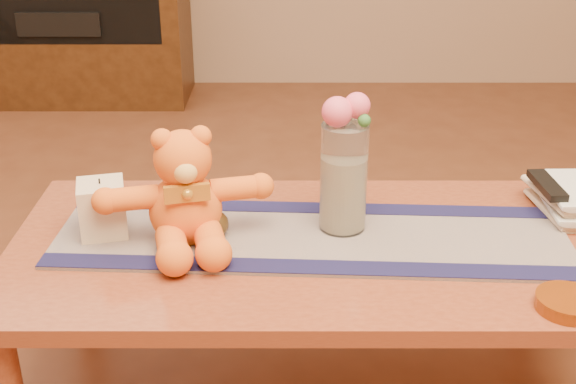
{
  "coord_description": "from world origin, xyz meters",
  "views": [
    {
      "loc": [
        -0.05,
        -1.54,
        1.3
      ],
      "look_at": [
        -0.05,
        0.0,
        0.58
      ],
      "focal_mm": 46.94,
      "sensor_mm": 36.0,
      "label": 1
    }
  ],
  "objects_px": {
    "bronze_ball": "(215,224)",
    "teddy_bear": "(184,187)",
    "pillar_candle": "(102,208)",
    "amber_dish": "(568,303)",
    "tv_remote": "(547,185)",
    "book_bottom": "(541,211)",
    "glass_vase": "(344,178)"
  },
  "relations": [
    {
      "from": "bronze_ball",
      "to": "teddy_bear",
      "type": "bearing_deg",
      "value": -173.38
    },
    {
      "from": "teddy_bear",
      "to": "pillar_candle",
      "type": "height_order",
      "value": "teddy_bear"
    },
    {
      "from": "teddy_bear",
      "to": "amber_dish",
      "type": "distance_m",
      "value": 0.85
    },
    {
      "from": "pillar_candle",
      "to": "bronze_ball",
      "type": "xyz_separation_m",
      "value": [
        0.26,
        -0.02,
        -0.03
      ]
    },
    {
      "from": "pillar_candle",
      "to": "tv_remote",
      "type": "height_order",
      "value": "pillar_candle"
    },
    {
      "from": "book_bottom",
      "to": "amber_dish",
      "type": "xyz_separation_m",
      "value": [
        -0.08,
        -0.42,
        0.0
      ]
    },
    {
      "from": "glass_vase",
      "to": "book_bottom",
      "type": "relative_size",
      "value": 1.17
    },
    {
      "from": "glass_vase",
      "to": "book_bottom",
      "type": "xyz_separation_m",
      "value": [
        0.5,
        0.08,
        -0.13
      ]
    },
    {
      "from": "pillar_candle",
      "to": "book_bottom",
      "type": "bearing_deg",
      "value": 5.9
    },
    {
      "from": "book_bottom",
      "to": "amber_dish",
      "type": "height_order",
      "value": "amber_dish"
    },
    {
      "from": "pillar_candle",
      "to": "bronze_ball",
      "type": "bearing_deg",
      "value": -3.79
    },
    {
      "from": "tv_remote",
      "to": "amber_dish",
      "type": "xyz_separation_m",
      "value": [
        -0.08,
        -0.41,
        -0.07
      ]
    },
    {
      "from": "book_bottom",
      "to": "pillar_candle",
      "type": "bearing_deg",
      "value": 178.95
    },
    {
      "from": "pillar_candle",
      "to": "tv_remote",
      "type": "distance_m",
      "value": 1.07
    },
    {
      "from": "pillar_candle",
      "to": "amber_dish",
      "type": "distance_m",
      "value": 1.04
    },
    {
      "from": "teddy_bear",
      "to": "book_bottom",
      "type": "relative_size",
      "value": 1.71
    },
    {
      "from": "pillar_candle",
      "to": "glass_vase",
      "type": "distance_m",
      "value": 0.57
    },
    {
      "from": "glass_vase",
      "to": "amber_dish",
      "type": "relative_size",
      "value": 2.03
    },
    {
      "from": "amber_dish",
      "to": "glass_vase",
      "type": "bearing_deg",
      "value": 141.97
    },
    {
      "from": "teddy_bear",
      "to": "bronze_ball",
      "type": "distance_m",
      "value": 0.12
    },
    {
      "from": "pillar_candle",
      "to": "amber_dish",
      "type": "bearing_deg",
      "value": -17.3
    },
    {
      "from": "tv_remote",
      "to": "bronze_ball",
      "type": "bearing_deg",
      "value": -175.62
    },
    {
      "from": "tv_remote",
      "to": "amber_dish",
      "type": "height_order",
      "value": "tv_remote"
    },
    {
      "from": "bronze_ball",
      "to": "book_bottom",
      "type": "relative_size",
      "value": 0.28
    },
    {
      "from": "book_bottom",
      "to": "tv_remote",
      "type": "height_order",
      "value": "tv_remote"
    },
    {
      "from": "pillar_candle",
      "to": "book_bottom",
      "type": "xyz_separation_m",
      "value": [
        1.07,
        0.11,
        -0.06
      ]
    },
    {
      "from": "teddy_bear",
      "to": "book_bottom",
      "type": "xyz_separation_m",
      "value": [
        0.87,
        0.14,
        -0.13
      ]
    },
    {
      "from": "glass_vase",
      "to": "tv_remote",
      "type": "xyz_separation_m",
      "value": [
        0.51,
        0.07,
        -0.05
      ]
    },
    {
      "from": "tv_remote",
      "to": "book_bottom",
      "type": "bearing_deg",
      "value": 90.0
    },
    {
      "from": "bronze_ball",
      "to": "tv_remote",
      "type": "height_order",
      "value": "tv_remote"
    },
    {
      "from": "pillar_candle",
      "to": "bronze_ball",
      "type": "distance_m",
      "value": 0.27
    },
    {
      "from": "teddy_bear",
      "to": "tv_remote",
      "type": "height_order",
      "value": "teddy_bear"
    }
  ]
}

